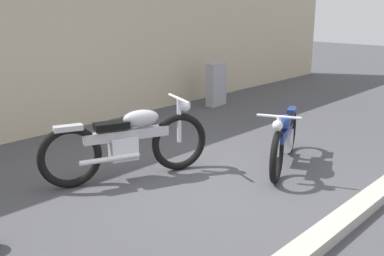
# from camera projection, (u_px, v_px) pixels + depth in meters

# --- Properties ---
(ground_plane) EXTENTS (40.00, 40.00, 0.00)m
(ground_plane) POSITION_uv_depth(u_px,v_px,m) (212.00, 182.00, 5.79)
(ground_plane) COLOR #47474C
(building_wall) EXTENTS (18.00, 0.30, 3.34)m
(building_wall) POSITION_uv_depth(u_px,v_px,m) (48.00, 34.00, 7.71)
(building_wall) COLOR beige
(building_wall) RESTS_ON ground_plane
(curb_strip) EXTENTS (18.00, 0.24, 0.12)m
(curb_strip) POSITION_uv_depth(u_px,v_px,m) (344.00, 220.00, 4.65)
(curb_strip) COLOR #B7B2A8
(curb_strip) RESTS_ON ground_plane
(stone_marker) EXTENTS (0.54, 0.25, 0.92)m
(stone_marker) POSITION_uv_depth(u_px,v_px,m) (216.00, 84.00, 9.93)
(stone_marker) COLOR #9E9EA3
(stone_marker) RESTS_ON ground_plane
(motorcycle_blue) EXTENTS (1.82, 0.92, 0.87)m
(motorcycle_blue) POSITION_uv_depth(u_px,v_px,m) (284.00, 137.00, 6.23)
(motorcycle_blue) COLOR black
(motorcycle_blue) RESTS_ON ground_plane
(motorcycle_silver) EXTENTS (2.10, 1.02, 1.00)m
(motorcycle_silver) POSITION_uv_depth(u_px,v_px,m) (129.00, 142.00, 5.81)
(motorcycle_silver) COLOR black
(motorcycle_silver) RESTS_ON ground_plane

